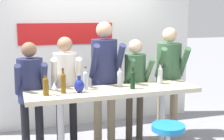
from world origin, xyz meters
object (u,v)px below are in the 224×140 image
object	(u,v)px
wine_bottle_2	(86,80)
decorative_vase	(79,86)
person_left	(66,80)
wine_bottle_5	(160,74)
person_center	(135,79)
wine_bottle_1	(63,82)
wine_bottle_3	(133,79)
person_far_left	(31,86)
wine_bottle_0	(46,85)
person_center_right	(169,70)
wine_glass_0	(54,86)
tasting_table	(114,100)
person_center_left	(104,69)
wine_bottle_4	(120,77)

from	to	relation	value
wine_bottle_2	decorative_vase	distance (m)	0.16
person_left	wine_bottle_5	bearing A→B (deg)	-9.67
person_center	wine_bottle_1	bearing A→B (deg)	-159.19
wine_bottle_5	wine_bottle_1	bearing A→B (deg)	-174.80
person_left	wine_bottle_3	bearing A→B (deg)	-28.03
person_center	person_far_left	bearing A→B (deg)	-179.57
wine_bottle_2	decorative_vase	bearing A→B (deg)	-136.41
person_left	wine_bottle_0	world-z (taller)	person_left
person_center_right	wine_glass_0	world-z (taller)	person_center_right
tasting_table	decorative_vase	distance (m)	0.54
person_center_right	wine_glass_0	xyz separation A→B (m)	(-1.90, -0.59, -0.00)
wine_bottle_3	wine_bottle_5	xyz separation A→B (m)	(0.50, 0.18, 0.00)
person_far_left	wine_bottle_5	size ratio (longest dim) A/B	5.34
person_far_left	wine_bottle_1	bearing A→B (deg)	-49.40
tasting_table	person_left	xyz separation A→B (m)	(-0.57, 0.51, 0.21)
person_center_left	person_center	distance (m)	0.50
person_far_left	wine_glass_0	world-z (taller)	person_far_left
person_left	wine_bottle_0	distance (m)	0.65
person_center	decorative_vase	world-z (taller)	person_center
person_center_left	wine_glass_0	size ratio (longest dim) A/B	10.47
person_center_right	decorative_vase	bearing A→B (deg)	-152.05
tasting_table	person_center_right	size ratio (longest dim) A/B	1.34
wine_bottle_2	wine_bottle_3	distance (m)	0.64
person_center_right	wine_bottle_0	xyz separation A→B (m)	(-2.00, -0.54, -0.00)
wine_bottle_4	decorative_vase	size ratio (longest dim) A/B	1.27
wine_bottle_1	decorative_vase	xyz separation A→B (m)	(0.20, -0.02, -0.06)
person_center	wine_glass_0	bearing A→B (deg)	-157.46
wine_bottle_3	decorative_vase	distance (m)	0.74
person_left	wine_bottle_2	xyz separation A→B (m)	(0.19, -0.42, 0.08)
tasting_table	wine_glass_0	distance (m)	0.86
wine_bottle_1	wine_glass_0	world-z (taller)	wine_bottle_1
tasting_table	wine_bottle_4	size ratio (longest dim) A/B	8.46
person_center_left	wine_bottle_1	bearing A→B (deg)	-141.08
wine_bottle_1	wine_bottle_4	xyz separation A→B (m)	(0.82, 0.14, -0.02)
tasting_table	wine_bottle_0	size ratio (longest dim) A/B	8.70
person_center_left	wine_bottle_0	bearing A→B (deg)	-146.41
person_center_left	wine_bottle_0	xyz separation A→B (m)	(-0.93, -0.54, -0.07)
person_center_right	wine_glass_0	size ratio (longest dim) A/B	9.93
person_center_left	wine_bottle_4	size ratio (longest dim) A/B	6.65
wine_bottle_1	wine_bottle_0	bearing A→B (deg)	-170.31
tasting_table	person_left	size ratio (longest dim) A/B	1.43
person_left	wine_bottle_0	xyz separation A→B (m)	(-0.34, -0.55, 0.06)
person_center_right	wine_bottle_5	size ratio (longest dim) A/B	5.90
person_center_right	wine_bottle_0	distance (m)	2.07
person_center	person_center_left	bearing A→B (deg)	171.84
wine_bottle_3	person_far_left	bearing A→B (deg)	159.78
wine_bottle_0	wine_bottle_3	xyz separation A→B (m)	(1.16, -0.01, 0.01)
wine_bottle_5	person_left	bearing A→B (deg)	163.92
person_center	wine_bottle_3	distance (m)	0.55
person_center_right	wine_bottle_5	xyz separation A→B (m)	(-0.34, -0.37, 0.01)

